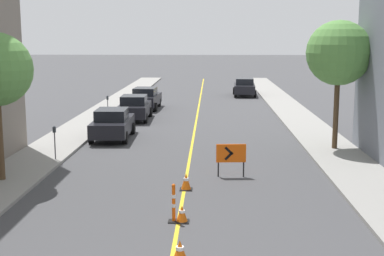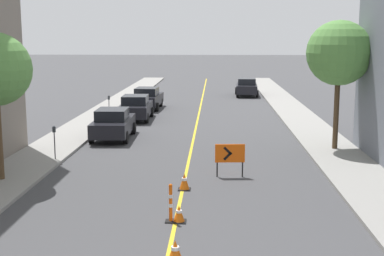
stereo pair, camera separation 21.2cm
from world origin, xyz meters
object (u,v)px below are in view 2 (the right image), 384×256
Objects in this scene: traffic_cone_fourth at (179,214)px; parked_car_opposite_side at (247,87)px; street_tree_right_near at (339,53)px; arrow_barricade_primary at (230,154)px; parked_car_curb_mid at (136,107)px; parked_car_curb_far at (147,98)px; parked_car_curb_near at (113,124)px; parking_meter_far_curb at (109,102)px; parking_meter_near_curb at (54,136)px; delineator_post_rear at (171,206)px; traffic_cone_third at (175,251)px; traffic_cone_fifth at (184,182)px.

parked_car_opposite_side is (3.81, 33.05, 0.56)m from traffic_cone_fourth.
parked_car_opposite_side is at bearing 96.90° from street_tree_right_near.
street_tree_right_near is at bearing 40.09° from arrow_barricade_primary.
parked_car_curb_mid and parked_car_curb_far have the same top height.
parked_car_curb_near reaches higher than parking_meter_far_curb.
arrow_barricade_primary is 7.68m from parking_meter_near_curb.
parking_meter_near_curb is at bearing -107.39° from parked_car_curb_near.
parked_car_curb_near is at bearing -93.76° from parked_car_curb_mid.
parked_car_curb_near is 3.04× the size of parking_meter_far_curb.
delineator_post_rear is at bearing -73.71° from parking_meter_far_curb.
traffic_cone_third is 0.13× the size of parked_car_opposite_side.
arrow_barricade_primary is 0.29× the size of parked_car_curb_mid.
traffic_cone_third reaches higher than traffic_cone_fourth.
parked_car_opposite_side is 3.06× the size of parking_meter_far_curb.
parked_car_curb_near is 1.00× the size of parked_car_curb_mid.
parked_car_curb_mid is at bearing 108.18° from arrow_barricade_primary.
parked_car_opposite_side reaches higher than parking_meter_far_curb.
parked_car_curb_mid reaches higher than traffic_cone_third.
parking_meter_near_curb is (-5.54, 7.22, 0.65)m from delineator_post_rear.
parked_car_curb_mid is at bearing -116.27° from parked_car_opposite_side.
parked_car_curb_near is 11.51m from parked_car_curb_far.
traffic_cone_fourth is 0.08× the size of street_tree_right_near.
parked_car_curb_near is at bearing -76.98° from parking_meter_far_curb.
traffic_cone_third is at bearing -93.22° from parked_car_opposite_side.
parked_car_curb_near reaches higher than traffic_cone_fourth.
parking_meter_far_curb is (-9.59, -14.10, 0.33)m from parked_car_opposite_side.
traffic_cone_fifth is 30.01m from parked_car_opposite_side.
parked_car_curb_near is 0.99× the size of parked_car_opposite_side.
parked_car_curb_far is 16.89m from parking_meter_near_curb.
parked_car_opposite_side is at bearing 83.42° from traffic_cone_fourth.
parking_meter_near_curb is 0.24× the size of street_tree_right_near.
street_tree_right_near is at bearing -41.53° from parked_car_curb_mid.
parked_car_curb_mid reaches higher than arrow_barricade_primary.
parked_car_opposite_side reaches higher than traffic_cone_fifth.
parked_car_curb_far is 1.00× the size of parked_car_opposite_side.
traffic_cone_third is at bearing -83.07° from delineator_post_rear.
traffic_cone_third is at bearing -78.74° from parked_car_curb_far.
parked_car_curb_far is (0.08, 5.15, 0.00)m from parked_car_curb_mid.
arrow_barricade_primary is 7.88m from street_tree_right_near.
parked_car_curb_far reaches higher than traffic_cone_fifth.
street_tree_right_near is at bearing -80.41° from parked_car_opposite_side.
parking_meter_far_curb reaches higher than traffic_cone_fifth.
traffic_cone_third is at bearing -80.77° from parked_car_curb_mid.
parked_car_curb_mid is at bearing 140.08° from street_tree_right_near.
parking_meter_near_curb reaches higher than parking_meter_far_curb.
traffic_cone_fifth is 0.13× the size of parked_car_opposite_side.
parking_meter_far_curb is (-5.74, 15.66, 0.84)m from traffic_cone_fifth.
traffic_cone_fourth is 0.11× the size of parked_car_opposite_side.
parked_car_curb_mid is at bearing 104.45° from traffic_cone_fifth.
parked_car_curb_far is (-3.73, 24.01, 0.31)m from delineator_post_rear.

